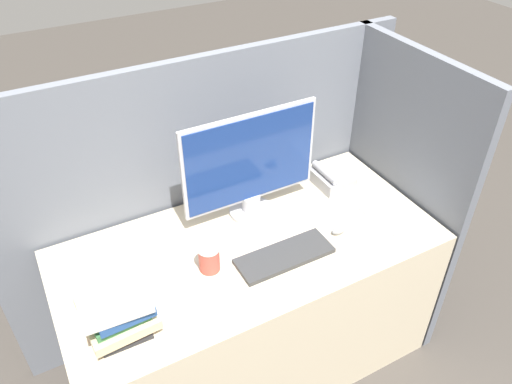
{
  "coord_description": "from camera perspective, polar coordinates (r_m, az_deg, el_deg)",
  "views": [
    {
      "loc": [
        -0.71,
        -0.98,
        2.22
      ],
      "look_at": [
        0.05,
        0.42,
        1.01
      ],
      "focal_mm": 35.0,
      "sensor_mm": 36.0,
      "label": 1
    }
  ],
  "objects": [
    {
      "name": "keyboard",
      "position": [
        2.05,
        3.27,
        -7.29
      ],
      "size": [
        0.4,
        0.15,
        0.02
      ],
      "color": "#333333",
      "rests_on": "desk"
    },
    {
      "name": "paper_pile",
      "position": [
        2.33,
        15.4,
        -2.71
      ],
      "size": [
        0.21,
        0.26,
        0.01
      ],
      "color": "white",
      "rests_on": "desk"
    },
    {
      "name": "mouse",
      "position": [
        2.18,
        9.44,
        -4.34
      ],
      "size": [
        0.07,
        0.04,
        0.03
      ],
      "color": "gray",
      "rests_on": "desk"
    },
    {
      "name": "desk",
      "position": [
        2.4,
        -0.69,
        -12.76
      ],
      "size": [
        1.61,
        0.77,
        0.78
      ],
      "color": "beige",
      "rests_on": "ground_plane"
    },
    {
      "name": "desk_telephone",
      "position": [
        2.45,
        8.58,
        1.61
      ],
      "size": [
        0.16,
        0.19,
        0.1
      ],
      "color": "#99999E",
      "rests_on": "desk"
    },
    {
      "name": "coffee_cup",
      "position": [
        1.98,
        -5.37,
        -7.55
      ],
      "size": [
        0.09,
        0.09,
        0.11
      ],
      "color": "#BF4C3F",
      "rests_on": "desk"
    },
    {
      "name": "cubicle_panel_right",
      "position": [
        2.57,
        15.79,
        -0.02
      ],
      "size": [
        0.04,
        0.83,
        1.46
      ],
      "color": "slate",
      "rests_on": "ground_plane"
    },
    {
      "name": "cubicle_panel_rear",
      "position": [
        2.44,
        -5.39,
        -0.8
      ],
      "size": [
        2.01,
        0.04,
        1.46
      ],
      "color": "slate",
      "rests_on": "ground_plane"
    },
    {
      "name": "monitor",
      "position": [
        2.13,
        -0.62,
        2.77
      ],
      "size": [
        0.62,
        0.2,
        0.5
      ],
      "color": "#B7B7BC",
      "rests_on": "desk"
    },
    {
      "name": "book_stack",
      "position": [
        1.85,
        -15.79,
        -12.21
      ],
      "size": [
        0.25,
        0.31,
        0.16
      ],
      "color": "#262628",
      "rests_on": "desk"
    }
  ]
}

